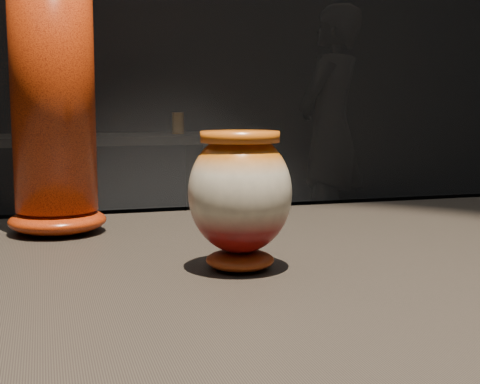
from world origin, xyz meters
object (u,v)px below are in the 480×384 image
object	(u,v)px
main_vase	(240,195)
back_shelf	(62,180)
tall_vase	(53,84)
visitor	(330,130)

from	to	relation	value
main_vase	back_shelf	xyz separation A→B (m)	(-0.11, 3.39, -0.35)
tall_vase	visitor	size ratio (longest dim) A/B	0.25
main_vase	visitor	bearing A→B (deg)	64.42
main_vase	back_shelf	bearing A→B (deg)	91.86
main_vase	tall_vase	distance (m)	0.37
main_vase	tall_vase	xyz separation A→B (m)	(-0.20, 0.29, 0.13)
back_shelf	main_vase	bearing A→B (deg)	-88.14
tall_vase	back_shelf	size ratio (longest dim) A/B	0.23
tall_vase	back_shelf	distance (m)	3.14
tall_vase	visitor	bearing A→B (deg)	60.17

